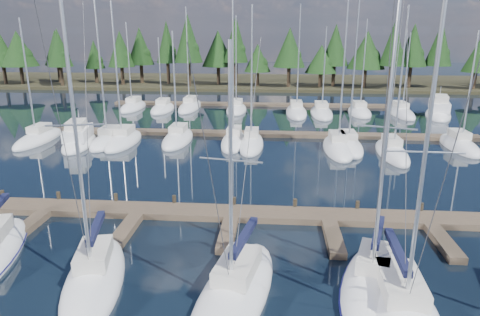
# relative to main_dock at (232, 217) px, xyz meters

# --- Properties ---
(ground) EXTENTS (260.00, 260.00, 0.00)m
(ground) POSITION_rel_main_dock_xyz_m (0.00, 12.64, -0.20)
(ground) COLOR black
(ground) RESTS_ON ground
(far_shore) EXTENTS (220.00, 30.00, 0.60)m
(far_shore) POSITION_rel_main_dock_xyz_m (0.00, 72.64, 0.10)
(far_shore) COLOR #2C2918
(far_shore) RESTS_ON ground
(main_dock) EXTENTS (44.00, 6.13, 0.90)m
(main_dock) POSITION_rel_main_dock_xyz_m (0.00, 0.00, 0.00)
(main_dock) COLOR brown
(main_dock) RESTS_ON ground
(back_docks) EXTENTS (50.00, 21.80, 0.40)m
(back_docks) POSITION_rel_main_dock_xyz_m (0.00, 32.23, -0.00)
(back_docks) COLOR brown
(back_docks) RESTS_ON ground
(front_sailboat_2) EXTENTS (4.33, 8.51, 14.01)m
(front_sailboat_2) POSITION_rel_main_dock_xyz_m (-5.69, -7.48, 0.09)
(front_sailboat_2) COLOR silver
(front_sailboat_2) RESTS_ON ground
(front_sailboat_3) EXTENTS (4.60, 9.60, 11.91)m
(front_sailboat_3) POSITION_rel_main_dock_xyz_m (0.95, -8.02, 0.07)
(front_sailboat_3) COLOR silver
(front_sailboat_3) RESTS_ON ground
(front_sailboat_4) EXTENTS (5.00, 8.53, 13.94)m
(front_sailboat_4) POSITION_rel_main_dock_xyz_m (7.16, -6.76, 0.09)
(front_sailboat_4) COLOR silver
(front_sailboat_4) RESTS_ON ground
(front_sailboat_5) EXTENTS (3.42, 9.39, 13.21)m
(front_sailboat_5) POSITION_rel_main_dock_xyz_m (7.90, -8.83, 0.07)
(front_sailboat_5) COLOR silver
(front_sailboat_5) RESTS_ON ground
(back_sailboat_rows) EXTENTS (46.53, 33.44, 16.74)m
(back_sailboat_rows) POSITION_rel_main_dock_xyz_m (-0.04, 27.57, 0.06)
(back_sailboat_rows) COLOR silver
(back_sailboat_rows) RESTS_ON ground
(motor_yacht_left) EXTENTS (4.51, 8.99, 4.29)m
(motor_yacht_left) POSITION_rel_main_dock_xyz_m (-17.68, 17.20, 0.27)
(motor_yacht_left) COLOR silver
(motor_yacht_left) RESTS_ON ground
(motor_yacht_right) EXTENTS (5.65, 10.18, 4.84)m
(motor_yacht_right) POSITION_rel_main_dock_xyz_m (25.23, 36.22, 0.32)
(motor_yacht_right) COLOR silver
(motor_yacht_right) RESTS_ON ground
(tree_line) EXTENTS (183.35, 11.33, 13.91)m
(tree_line) POSITION_rel_main_dock_xyz_m (0.50, 62.86, 7.24)
(tree_line) COLOR black
(tree_line) RESTS_ON far_shore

